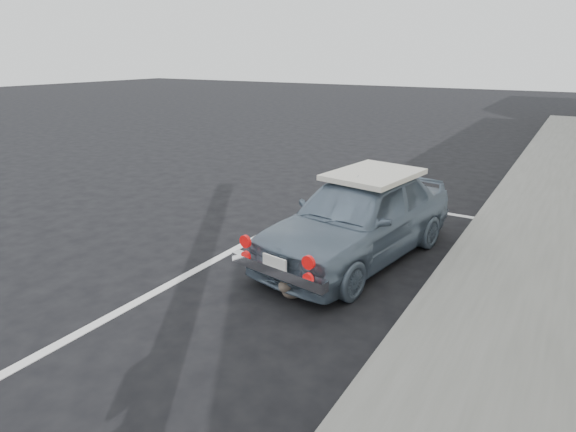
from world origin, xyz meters
name	(u,v)px	position (x,y,z in m)	size (l,w,h in m)	color
ground	(69,412)	(0.00, 0.00, 0.00)	(80.00, 80.00, 0.00)	black
sidewalk	(553,400)	(3.20, 2.00, 0.07)	(2.80, 40.00, 0.15)	slate
pline_front	(403,207)	(0.50, 6.50, 0.00)	(3.00, 0.12, 0.01)	silver
pline_side	(222,256)	(-0.90, 3.00, 0.00)	(0.12, 7.00, 0.01)	silver
retro_coupe	(358,216)	(0.68, 3.96, 0.59)	(1.87, 3.58, 1.16)	slate
cat	(294,287)	(0.55, 2.51, 0.14)	(0.33, 0.54, 0.30)	#746858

